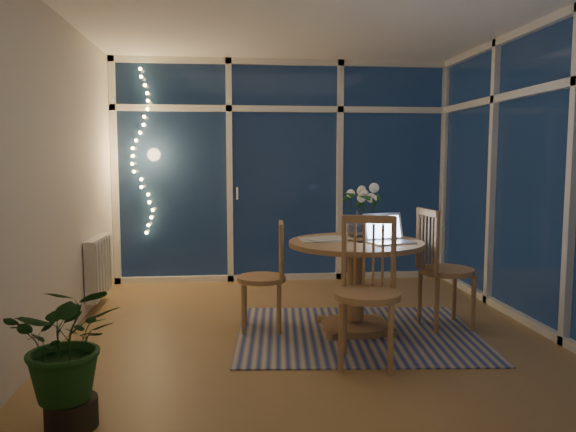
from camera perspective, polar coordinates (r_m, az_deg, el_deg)
The scene contains 25 objects.
floor at distance 4.93m, azimuth 1.98°, elevation -11.28°, with size 4.00×4.00×0.00m, color olive.
ceiling at distance 4.85m, azimuth 2.09°, elevation 19.55°, with size 4.00×4.00×0.00m, color white.
wall_back at distance 6.70m, azimuth -0.35°, elevation 4.55°, with size 4.00×0.04×2.60m, color silver.
wall_front at distance 2.75m, azimuth 7.84°, elevation 2.64°, with size 4.00×0.04×2.60m, color silver.
wall_left at distance 4.86m, azimuth -22.08°, elevation 3.64°, with size 0.04×4.00×2.60m, color silver.
wall_right at distance 5.37m, azimuth 23.73°, elevation 3.74°, with size 0.04×4.00×2.60m, color silver.
window_wall_back at distance 6.66m, azimuth -0.31°, elevation 4.55°, with size 4.00×0.10×2.60m, color white.
window_wall_right at distance 5.35m, azimuth 23.36°, elevation 3.75°, with size 0.10×4.00×2.60m, color white.
radiator at distance 5.81m, azimuth -18.71°, elevation -4.89°, with size 0.10×0.70×0.58m, color silver.
fairy_lights at distance 6.62m, azimuth -14.69°, elevation 6.30°, with size 0.24×0.10×1.85m, color #FFCE66, non-canonical shape.
garden_patio at distance 9.85m, azimuth 0.85°, elevation -2.98°, with size 12.00×6.00×0.10m, color black.
garden_fence at distance 10.20m, azimuth -2.27°, elevation 2.75°, with size 11.00×0.08×1.80m, color #3A1F15.
neighbour_roof at distance 13.22m, azimuth -1.83°, elevation 9.09°, with size 7.00×3.00×2.20m, color #32353C.
garden_shrubs at distance 8.13m, azimuth -6.94°, elevation -1.27°, with size 0.90×0.90×0.90m, color black.
rug at distance 4.79m, azimuth 7.07°, elevation -11.75°, with size 1.98×1.58×0.01m, color #B3A591.
dining_table at distance 4.79m, azimuth 6.86°, elevation -7.09°, with size 1.12×1.12×0.77m, color #A07748.
chair_left at distance 4.77m, azimuth -2.71°, elevation -6.07°, with size 0.43×0.43×0.93m, color #A07748.
chair_right at distance 5.00m, azimuth 15.83°, elevation -5.08°, with size 0.48×0.48×1.05m, color #A07748.
chair_front at distance 3.99m, azimuth 8.05°, elevation -7.57°, with size 0.49×0.49×1.06m, color #A07748.
laptop at distance 4.63m, azimuth 10.40°, elevation -1.16°, with size 0.35×0.30×0.26m, color silver, non-canonical shape.
flower_vase at distance 4.99m, azimuth 7.10°, elevation -0.88°, with size 0.20×0.20×0.21m, color white.
bowl at distance 4.82m, azimuth 10.12°, elevation -2.19°, with size 0.15×0.15×0.04m, color white.
newspapers at distance 4.79m, azimuth 3.75°, elevation -2.33°, with size 0.38×0.29×0.01m, color #BBB7B2.
phone at distance 4.67m, azimuth 7.66°, elevation -2.59°, with size 0.10×0.05×0.01m, color black.
potted_plant at distance 3.31m, azimuth -21.34°, elevation -13.42°, with size 0.54×0.47×0.76m, color #174117.
Camera 1 is at (-0.65, -4.67, 1.45)m, focal length 35.00 mm.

